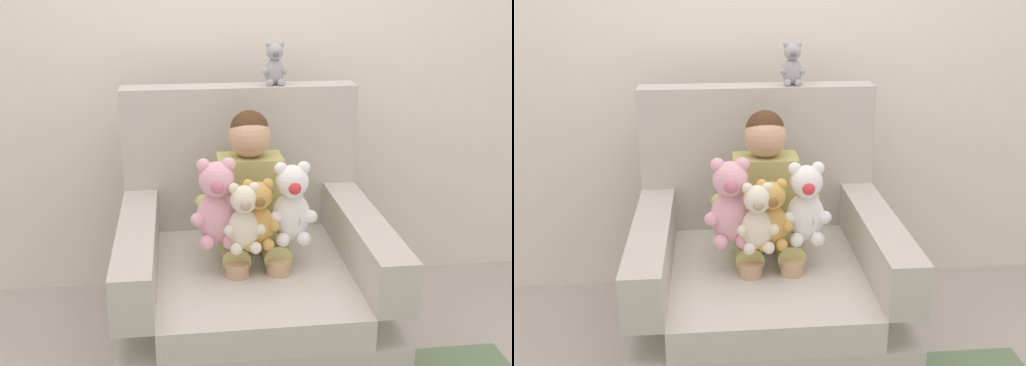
{
  "view_description": "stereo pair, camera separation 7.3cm",
  "coord_description": "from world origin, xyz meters",
  "views": [
    {
      "loc": [
        -0.27,
        -2.3,
        1.56
      ],
      "look_at": [
        0.01,
        -0.05,
        0.78
      ],
      "focal_mm": 45.11,
      "sensor_mm": 36.0,
      "label": 1
    },
    {
      "loc": [
        -0.19,
        -2.31,
        1.56
      ],
      "look_at": [
        0.01,
        -0.05,
        0.78
      ],
      "focal_mm": 45.11,
      "sensor_mm": 36.0,
      "label": 2
    }
  ],
  "objects": [
    {
      "name": "plush_honey",
      "position": [
        0.02,
        -0.09,
        0.67
      ],
      "size": [
        0.16,
        0.13,
        0.27
      ],
      "rotation": [
        0.0,
        0.0,
        0.33
      ],
      "color": "gold",
      "rests_on": "armchair"
    },
    {
      "name": "plush_white",
      "position": [
        0.15,
        -0.05,
        0.69
      ],
      "size": [
        0.19,
        0.15,
        0.32
      ],
      "rotation": [
        0.0,
        0.0,
        -0.27
      ],
      "color": "white",
      "rests_on": "armchair"
    },
    {
      "name": "plush_pink",
      "position": [
        -0.13,
        -0.05,
        0.7
      ],
      "size": [
        0.2,
        0.17,
        0.34
      ],
      "rotation": [
        0.0,
        0.0,
        -0.08
      ],
      "color": "#EAA8BC",
      "rests_on": "armchair"
    },
    {
      "name": "plush_cream",
      "position": [
        -0.04,
        -0.11,
        0.66
      ],
      "size": [
        0.16,
        0.13,
        0.27
      ],
      "rotation": [
        0.0,
        0.0,
        -0.31
      ],
      "color": "silver",
      "rests_on": "armchair"
    },
    {
      "name": "back_wall",
      "position": [
        0.0,
        0.77,
        1.3
      ],
      "size": [
        6.0,
        0.1,
        2.6
      ],
      "primitive_type": "cube",
      "color": "silver",
      "rests_on": "ground"
    },
    {
      "name": "ground_plane",
      "position": [
        0.0,
        0.0,
        0.0
      ],
      "size": [
        8.0,
        8.0,
        0.0
      ],
      "primitive_type": "plane",
      "color": "#ADA89E"
    },
    {
      "name": "armchair",
      "position": [
        0.0,
        0.06,
        0.32
      ],
      "size": [
        1.01,
        0.99,
        1.06
      ],
      "color": "#BCB7AD",
      "rests_on": "ground"
    },
    {
      "name": "plush_grey_on_backrest",
      "position": [
        0.15,
        0.42,
        1.15
      ],
      "size": [
        0.11,
        0.09,
        0.19
      ],
      "rotation": [
        0.0,
        0.0,
        -0.2
      ],
      "color": "#9E9EA3",
      "rests_on": "armchair"
    },
    {
      "name": "seated_child",
      "position": [
        0.01,
        0.09,
        0.64
      ],
      "size": [
        0.45,
        0.39,
        0.82
      ],
      "rotation": [
        0.0,
        0.0,
        0.08
      ],
      "color": "tan",
      "rests_on": "armchair"
    }
  ]
}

